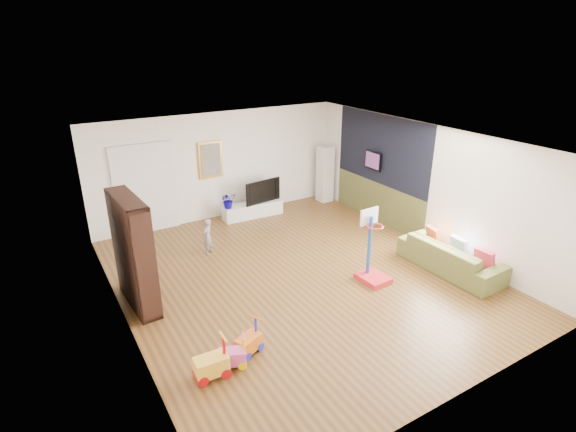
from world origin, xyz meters
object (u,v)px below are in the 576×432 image
media_console (253,210)px  sofa (451,256)px  basketball_hoop (376,247)px  bookshelf (133,253)px

media_console → sofa: sofa is taller
media_console → basketball_hoop: size_ratio=1.10×
media_console → bookshelf: (-3.57, -2.62, 0.81)m
bookshelf → basketball_hoop: size_ratio=1.38×
sofa → basketball_hoop: basketball_hoop is taller
basketball_hoop → bookshelf: bearing=156.5°
media_console → bookshelf: 4.50m
media_console → bookshelf: bookshelf is taller
media_console → sofa: bearing=-63.3°
media_console → basketball_hoop: basketball_hoop is taller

